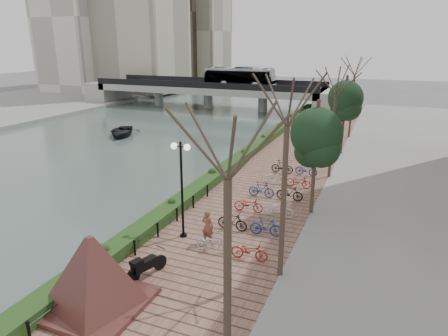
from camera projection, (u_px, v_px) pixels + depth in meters
The scene contains 14 objects.
ground at pixel (98, 269), 18.22m from camera, with size 220.00×220.00×0.00m, color #59595B.
river_water at pixel (136, 133), 45.72m from camera, with size 30.00×130.00×0.02m, color #43534C.
promenade at pixel (281, 168), 32.13m from camera, with size 8.00×75.00×0.50m, color brown.
hedge at pixel (251, 150), 35.41m from camera, with size 1.10×56.00×0.60m, color #213A15.
chain_fence at pixel (147, 239), 19.22m from camera, with size 0.10×14.10×0.70m.
granite_monument at pixel (93, 272), 14.44m from camera, with size 5.27×5.27×2.87m.
lamppost at pixel (181, 169), 19.21m from camera, with size 1.02×0.32×4.94m.
motorcycle at pixel (147, 265), 16.63m from camera, with size 0.55×1.76×1.10m, color black, non-canonical shape.
pedestrian at pixel (208, 227), 19.34m from camera, with size 0.63×0.41×1.73m, color brown.
bicycle_parking at pixel (269, 199), 23.82m from camera, with size 2.40×14.69×1.00m.
street_trees at pixel (325, 145), 25.40m from camera, with size 3.20×37.12×6.80m.
bridge at pixel (214, 87), 61.96m from camera, with size 36.00×10.77×6.50m.
boat at pixel (122, 131), 44.08m from camera, with size 3.49×4.89×1.01m, color black.
far_buildings at pixel (136, 13), 86.66m from camera, with size 35.00×38.00×38.00m.
Camera 1 is at (11.43, -12.59, 9.88)m, focal length 32.00 mm.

